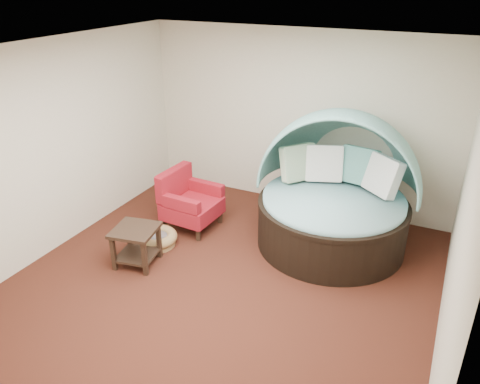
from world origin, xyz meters
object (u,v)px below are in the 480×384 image
at_px(pet_basket, 157,238).
at_px(side_table, 136,241).
at_px(red_armchair, 189,201).
at_px(canopy_daybed, 336,185).

xyz_separation_m(pet_basket, side_table, (0.04, -0.49, 0.23)).
bearing_deg(pet_basket, red_armchair, 79.93).
height_order(canopy_daybed, pet_basket, canopy_daybed).
bearing_deg(pet_basket, canopy_daybed, 28.98).
xyz_separation_m(pet_basket, red_armchair, (0.12, 0.68, 0.30)).
distance_m(canopy_daybed, pet_basket, 2.62).
relative_size(canopy_daybed, side_table, 3.70).
bearing_deg(canopy_daybed, pet_basket, -157.20).
bearing_deg(red_armchair, side_table, -90.76).
height_order(pet_basket, red_armchair, red_armchair).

